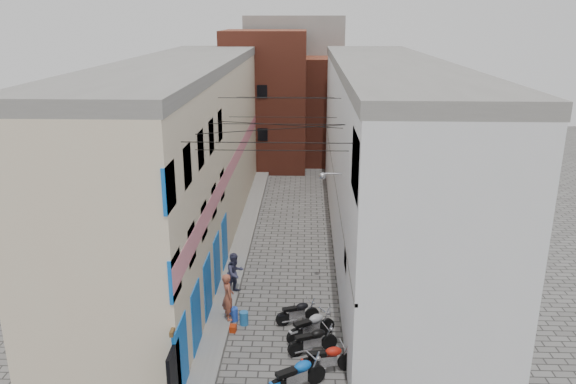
# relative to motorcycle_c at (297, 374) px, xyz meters

# --- Properties ---
(plinth) EXTENTS (0.90, 26.00, 0.25)m
(plinth) POSITION_rel_motorcycle_c_xyz_m (-2.96, 12.19, -0.47)
(plinth) COLOR slate
(plinth) RESTS_ON ground
(building_left) EXTENTS (5.10, 27.00, 9.00)m
(building_left) POSITION_rel_motorcycle_c_xyz_m (-5.89, 12.14, 3.91)
(building_left) COLOR beige
(building_left) RESTS_ON ground
(building_right) EXTENTS (5.94, 26.00, 9.00)m
(building_right) POSITION_rel_motorcycle_c_xyz_m (4.09, 12.18, 3.91)
(building_right) COLOR silver
(building_right) RESTS_ON ground
(building_far_brick_left) EXTENTS (6.00, 6.00, 10.00)m
(building_far_brick_left) POSITION_rel_motorcycle_c_xyz_m (-2.91, 27.19, 4.41)
(building_far_brick_left) COLOR brown
(building_far_brick_left) RESTS_ON ground
(building_far_brick_right) EXTENTS (5.00, 6.00, 8.00)m
(building_far_brick_right) POSITION_rel_motorcycle_c_xyz_m (2.09, 29.19, 3.41)
(building_far_brick_right) COLOR brown
(building_far_brick_right) RESTS_ON ground
(building_far_concrete) EXTENTS (8.00, 5.00, 11.00)m
(building_far_concrete) POSITION_rel_motorcycle_c_xyz_m (-0.91, 33.19, 4.91)
(building_far_concrete) COLOR slate
(building_far_concrete) RESTS_ON ground
(far_shopfront) EXTENTS (2.00, 0.30, 2.40)m
(far_shopfront) POSITION_rel_motorcycle_c_xyz_m (-0.91, 24.39, 0.61)
(far_shopfront) COLOR black
(far_shopfront) RESTS_ON ground
(overhead_wires) EXTENTS (5.80, 13.02, 1.32)m
(overhead_wires) POSITION_rel_motorcycle_c_xyz_m (-0.91, 6.83, 6.53)
(overhead_wires) COLOR black
(overhead_wires) RESTS_ON ground
(motorcycle_c) EXTENTS (2.07, 1.64, 1.18)m
(motorcycle_c) POSITION_rel_motorcycle_c_xyz_m (0.00, 0.00, 0.00)
(motorcycle_c) COLOR #0C53B7
(motorcycle_c) RESTS_ON ground
(motorcycle_d) EXTENTS (1.98, 1.00, 1.09)m
(motorcycle_d) POSITION_rel_motorcycle_c_xyz_m (0.96, 0.97, -0.04)
(motorcycle_d) COLOR #A8170C
(motorcycle_d) RESTS_ON ground
(motorcycle_e) EXTENTS (1.87, 1.19, 1.04)m
(motorcycle_e) POSITION_rel_motorcycle_c_xyz_m (0.50, 2.05, -0.07)
(motorcycle_e) COLOR black
(motorcycle_e) RESTS_ON ground
(motorcycle_f) EXTENTS (1.98, 1.58, 1.13)m
(motorcycle_f) POSITION_rel_motorcycle_c_xyz_m (0.45, 2.89, -0.02)
(motorcycle_f) COLOR #98989C
(motorcycle_f) RESTS_ON ground
(motorcycle_g) EXTENTS (1.77, 1.10, 0.98)m
(motorcycle_g) POSITION_rel_motorcycle_c_xyz_m (-0.05, 3.97, -0.10)
(motorcycle_g) COLOR black
(motorcycle_g) RESTS_ON ground
(person_a) EXTENTS (0.64, 0.77, 1.80)m
(person_a) POSITION_rel_motorcycle_c_xyz_m (-2.61, 3.79, 0.56)
(person_a) COLOR #A0513A
(person_a) RESTS_ON plinth
(person_b) EXTENTS (1.04, 1.05, 1.71)m
(person_b) POSITION_rel_motorcycle_c_xyz_m (-2.61, 5.86, 0.51)
(person_b) COLOR #393956
(person_b) RESTS_ON plinth
(water_jug_near) EXTENTS (0.41, 0.41, 0.51)m
(water_jug_near) POSITION_rel_motorcycle_c_xyz_m (-2.04, 3.80, -0.34)
(water_jug_near) COLOR #2268AD
(water_jug_near) RESTS_ON ground
(water_jug_far) EXTENTS (0.39, 0.39, 0.51)m
(water_jug_far) POSITION_rel_motorcycle_c_xyz_m (-2.46, 4.08, -0.34)
(water_jug_far) COLOR blue
(water_jug_far) RESTS_ON ground
(red_crate) EXTENTS (0.40, 0.31, 0.24)m
(red_crate) POSITION_rel_motorcycle_c_xyz_m (-2.46, 3.31, -0.47)
(red_crate) COLOR #AA2C0C
(red_crate) RESTS_ON ground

